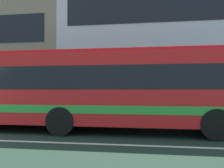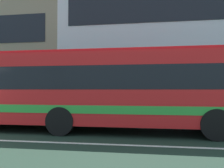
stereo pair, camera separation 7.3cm
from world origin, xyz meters
name	(u,v)px [view 1 (the left image)]	position (x,y,z in m)	size (l,w,h in m)	color
apartment_block_right	(193,33)	(11.32, 14.01, 6.53)	(21.37, 9.25, 13.06)	silver
transit_bus	(88,88)	(4.89, 2.15, 1.67)	(10.94, 2.59, 3.03)	red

